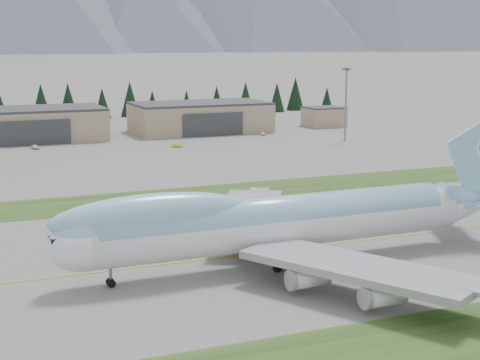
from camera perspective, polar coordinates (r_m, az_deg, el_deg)
name	(u,v)px	position (r m, az deg, el deg)	size (l,w,h in m)	color
ground	(252,254)	(114.82, 0.93, -5.75)	(7000.00, 7000.00, 0.00)	slate
grass_strip_near	(392,346)	(83.44, 11.69, -12.48)	(400.00, 14.00, 0.08)	#234117
grass_strip_far	(167,198)	(155.84, -5.71, -1.38)	(400.00, 18.00, 0.08)	#234117
taxiway_line_main	(252,254)	(114.82, 0.93, -5.75)	(400.00, 0.40, 0.02)	orange
boeing_747_freighter	(279,221)	(107.74, 3.05, -3.20)	(76.00, 66.27, 20.21)	white
hangar_center	(30,124)	(253.90, -15.99, 4.18)	(48.00, 26.60, 10.80)	gray
hangar_right	(200,117)	(267.52, -3.10, 4.90)	(48.00, 26.60, 10.80)	gray
control_shed	(324,117)	(286.57, 6.53, 4.91)	(14.00, 12.00, 7.60)	gray
floodlight_masts	(0,104)	(211.71, -18.15, 5.61)	(177.00, 9.21, 23.90)	gray
service_vehicle_a	(35,149)	(233.37, -15.59, 2.32)	(1.61, 4.00, 1.36)	silver
service_vehicle_b	(177,147)	(229.44, -4.91, 2.54)	(1.24, 3.53, 1.17)	gold
service_vehicle_c	(263,135)	(257.62, 1.77, 3.47)	(1.55, 3.81, 1.10)	silver
conifer_belt	(32,103)	(317.08, -15.81, 5.75)	(275.38, 15.80, 16.87)	black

